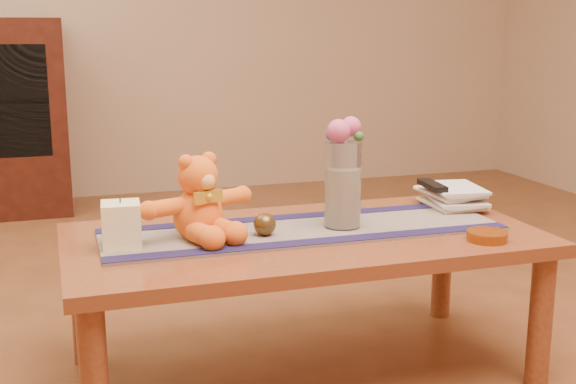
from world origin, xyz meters
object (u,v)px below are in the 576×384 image
object	(u,v)px
glass_vase	(343,185)
teddy_bear	(198,198)
tv_remote	(432,185)
amber_dish	(487,236)
pillar_candle	(121,225)
book_bottom	(430,206)
bronze_ball	(265,224)

from	to	relation	value
glass_vase	teddy_bear	bearing A→B (deg)	176.37
tv_remote	amber_dish	size ratio (longest dim) A/B	1.37
pillar_candle	glass_vase	distance (m)	0.66
glass_vase	tv_remote	size ratio (longest dim) A/B	1.62
teddy_bear	book_bottom	distance (m)	0.83
tv_remote	book_bottom	bearing A→B (deg)	90.00
book_bottom	amber_dish	xyz separation A→B (m)	(-0.03, -0.39, 0.00)
glass_vase	book_bottom	xyz separation A→B (m)	(0.38, 0.14, -0.13)
amber_dish	book_bottom	bearing A→B (deg)	85.88
amber_dish	teddy_bear	bearing A→B (deg)	160.84
book_bottom	tv_remote	bearing A→B (deg)	-93.00
glass_vase	book_bottom	size ratio (longest dim) A/B	1.17
pillar_candle	amber_dish	size ratio (longest dim) A/B	1.06
teddy_bear	amber_dish	xyz separation A→B (m)	(0.79, -0.27, -0.11)
pillar_candle	glass_vase	size ratio (longest dim) A/B	0.48
book_bottom	teddy_bear	bearing A→B (deg)	-169.31
teddy_bear	pillar_candle	size ratio (longest dim) A/B	2.73
pillar_candle	bronze_ball	world-z (taller)	pillar_candle
teddy_bear	amber_dish	size ratio (longest dim) A/B	2.90
book_bottom	amber_dish	distance (m)	0.39
glass_vase	tv_remote	xyz separation A→B (m)	(0.38, 0.13, -0.05)
bronze_ball	tv_remote	distance (m)	0.65
teddy_bear	glass_vase	size ratio (longest dim) A/B	1.31
tv_remote	teddy_bear	bearing A→B (deg)	-166.99
book_bottom	tv_remote	xyz separation A→B (m)	(-0.00, -0.01, 0.07)
tv_remote	amber_dish	world-z (taller)	tv_remote
pillar_candle	bronze_ball	size ratio (longest dim) A/B	1.90
glass_vase	amber_dish	xyz separation A→B (m)	(0.35, -0.25, -0.12)
bronze_ball	pillar_candle	bearing A→B (deg)	178.15
teddy_bear	tv_remote	size ratio (longest dim) A/B	2.13
pillar_candle	tv_remote	xyz separation A→B (m)	(1.03, 0.14, 0.01)
pillar_candle	glass_vase	world-z (taller)	glass_vase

